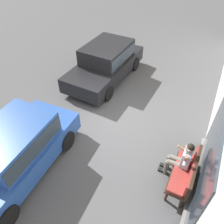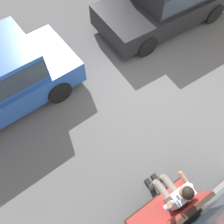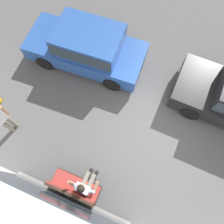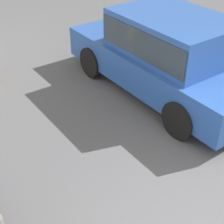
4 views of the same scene
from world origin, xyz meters
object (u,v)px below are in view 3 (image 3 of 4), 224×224
object	(u,v)px
person_on_phone	(85,185)
pedestrian_standing	(1,118)
bench	(74,189)
parked_car_mid	(87,46)

from	to	relation	value
person_on_phone	pedestrian_standing	bearing A→B (deg)	-13.72
pedestrian_standing	bench	bearing A→B (deg)	160.74
person_on_phone	parked_car_mid	bearing A→B (deg)	-65.85
person_on_phone	pedestrian_standing	distance (m)	3.11
bench	person_on_phone	bearing A→B (deg)	-139.61
person_on_phone	parked_car_mid	world-z (taller)	parked_car_mid
parked_car_mid	pedestrian_standing	size ratio (longest dim) A/B	2.43
bench	pedestrian_standing	xyz separation A→B (m)	(2.75, -0.96, 0.42)
bench	pedestrian_standing	distance (m)	2.94
pedestrian_standing	person_on_phone	bearing A→B (deg)	166.28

